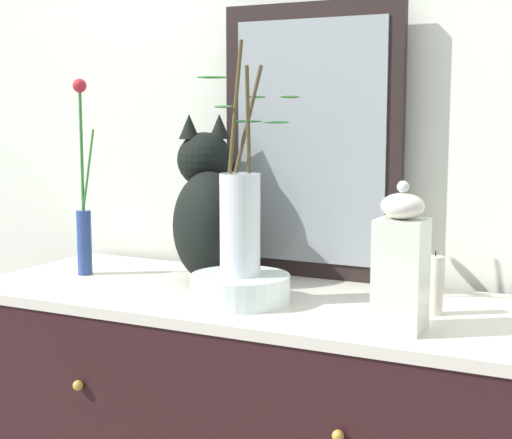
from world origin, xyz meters
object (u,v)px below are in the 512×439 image
Objects in this scene: vase_slim_green at (84,214)px; jar_lidded_porcelain at (401,264)px; candle_pillar at (435,285)px; mirror_leaning at (311,142)px; cat_sitting at (208,213)px; bowl_porcelain at (241,288)px; vase_glass_clear at (241,216)px.

jar_lidded_porcelain is (0.90, -0.16, -0.03)m from vase_slim_green.
jar_lidded_porcelain is 2.17× the size of candle_pillar.
vase_slim_green is at bearing 179.97° from candle_pillar.
vase_slim_green is (-0.55, -0.24, -0.19)m from mirror_leaning.
cat_sitting is at bearing 157.04° from jar_lidded_porcelain.
cat_sitting reaches higher than jar_lidded_porcelain.
mirror_leaning is at bearing 84.01° from bowl_porcelain.
cat_sitting is 1.43× the size of jar_lidded_porcelain.
jar_lidded_porcelain is at bearing -9.94° from vase_glass_clear.
bowl_porcelain is at bearing -9.91° from vase_slim_green.
mirror_leaning reaches higher than cat_sitting.
mirror_leaning is 2.36× the size of jar_lidded_porcelain.
jar_lidded_porcelain is 0.17m from candle_pillar.
mirror_leaning is 5.12× the size of candle_pillar.
cat_sitting is (-0.22, -0.15, -0.18)m from mirror_leaning.
mirror_leaning is 0.32m from cat_sitting.
cat_sitting is 0.26m from vase_glass_clear.
bowl_porcelain is at bearing 170.38° from jar_lidded_porcelain.
mirror_leaning is 0.54m from candle_pillar.
mirror_leaning is 0.57m from jar_lidded_porcelain.
cat_sitting is 0.62m from jar_lidded_porcelain.
jar_lidded_porcelain is (0.39, -0.07, -0.06)m from vase_glass_clear.
cat_sitting is 0.29m from bowl_porcelain.
vase_slim_green is at bearing 170.09° from bowl_porcelain.
vase_slim_green reaches higher than jar_lidded_porcelain.
vase_glass_clear is (-0.03, -0.33, -0.15)m from mirror_leaning.
mirror_leaning is at bearing 148.18° from candle_pillar.
bowl_porcelain is (0.51, -0.09, -0.13)m from vase_slim_green.
candle_pillar is (0.42, 0.09, 0.03)m from bowl_porcelain.
vase_slim_green is (-0.33, -0.09, -0.01)m from cat_sitting.
jar_lidded_porcelain is at bearing -101.18° from candle_pillar.
mirror_leaning is 1.37× the size of vase_slim_green.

